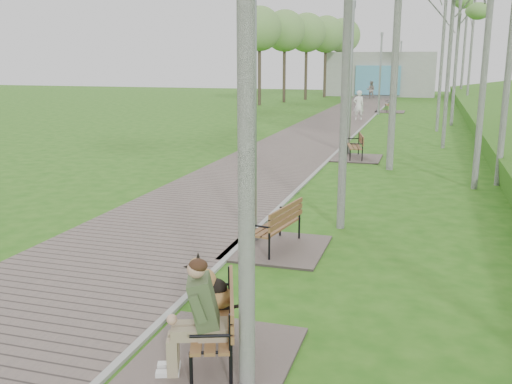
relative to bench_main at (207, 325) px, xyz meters
The scene contains 14 objects.
ground 1.08m from the bench_main, 154.71° to the right, with size 120.00×120.00×0.00m, color #255D13.
walkway 21.25m from the bench_main, 97.16° to the left, with size 3.50×67.00×0.04m, color #665953.
kerb 21.10m from the bench_main, 92.44° to the left, with size 0.10×67.00×0.05m, color #999993.
building_north 50.63m from the bench_main, 92.71° to the left, with size 10.00×5.20×4.00m.
bench_main is the anchor object (origin of this frame).
bench_second 3.95m from the bench_main, 93.74° to the left, with size 1.67×1.85×1.02m.
bench_third 13.93m from the bench_main, 90.51° to the left, with size 1.69×1.88×1.04m.
bench_far 32.62m from the bench_main, 90.42° to the left, with size 1.84×2.04×1.13m.
lamp_post_near 4.69m from the bench_main, 100.07° to the left, with size 0.19×0.19×4.83m.
lamp_post_second 14.88m from the bench_main, 91.78° to the left, with size 0.20×0.20×5.23m.
lamp_post_third 30.70m from the bench_main, 91.45° to the left, with size 0.19×0.19×4.90m.
lamp_post_far 48.24m from the bench_main, 90.60° to the left, with size 0.19×0.19×4.94m.
pedestrian_near 26.72m from the bench_main, 93.31° to the left, with size 0.60×0.40×1.65m, color white.
pedestrian_far 45.46m from the bench_main, 93.43° to the left, with size 0.73×0.57×1.51m, color gray.
Camera 1 is at (3.10, -4.99, 3.28)m, focal length 40.00 mm.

